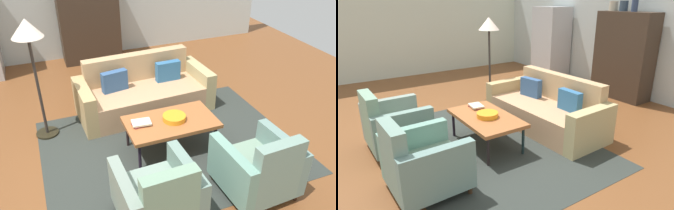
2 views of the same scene
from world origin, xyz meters
The scene contains 10 objects.
ground_plane centered at (0.00, 0.00, 0.00)m, with size 10.36×10.36×0.00m, color brown.
area_rug centered at (0.55, 0.04, 0.00)m, with size 3.40×2.60×0.01m, color #2F3530.
couch centered at (0.54, 1.17, 0.29)m, with size 2.14×1.00×0.86m.
coffee_table centered at (0.55, -0.01, 0.42)m, with size 1.20×0.70×0.45m.
armchair_left centered at (-0.05, -1.18, 0.34)m, with size 0.82×0.82×0.88m.
armchair_right centered at (1.15, -1.18, 0.34)m, with size 0.83×0.83×0.88m.
fruit_bowl centered at (0.59, -0.01, 0.49)m, with size 0.31×0.31×0.07m, color orange.
book_stack centered at (0.15, 0.04, 0.48)m, with size 0.27×0.20×0.04m.
cabinet centered at (0.18, 3.58, 0.90)m, with size 1.20×0.51×1.80m.
floor_lamp centered at (-1.01, 0.98, 1.44)m, with size 0.40×0.40×1.72m.
Camera 1 is at (-0.93, -3.62, 2.94)m, focal length 37.40 mm.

